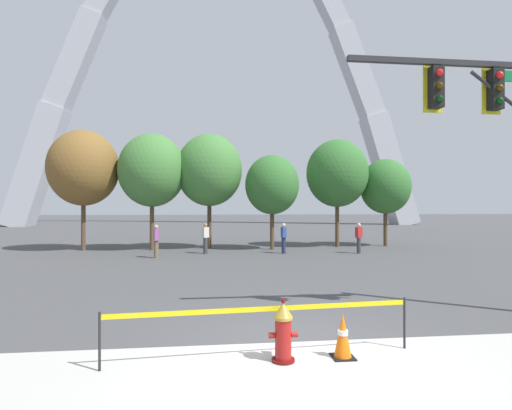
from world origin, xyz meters
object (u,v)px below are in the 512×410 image
Objects in this scene: traffic_signal_gantry at (506,134)px; pedestrian_walking_right at (205,238)px; pedestrian_near_trees at (284,238)px; fire_hydrant at (283,332)px; monument_arch at (222,72)px; pedestrian_walking_left at (359,238)px; pedestrian_standing_center at (156,241)px; traffic_cone_by_hydrant at (343,336)px.

pedestrian_walking_right is at bearing 117.96° from traffic_signal_gantry.
traffic_signal_gantry reaches higher than pedestrian_near_trees.
traffic_signal_gantry reaches higher than fire_hydrant.
fire_hydrant is at bearing -90.40° from monument_arch.
traffic_signal_gantry is at bearing -62.04° from pedestrian_walking_right.
pedestrian_standing_center is at bearing -176.06° from pedestrian_walking_left.
pedestrian_standing_center and pedestrian_walking_right have the same top height.
pedestrian_walking_right is (-2.38, 14.75, 0.46)m from traffic_cone_by_hydrant.
traffic_cone_by_hydrant is 0.46× the size of pedestrian_walking_left.
pedestrian_walking_right is (-1.73, -31.98, -19.56)m from monument_arch.
fire_hydrant is at bearing -100.56° from pedestrian_near_trees.
traffic_signal_gantry is 14.88m from pedestrian_standing_center.
pedestrian_near_trees is at bearing -85.84° from monument_arch.
fire_hydrant is 0.62× the size of pedestrian_walking_left.
pedestrian_near_trees is (2.68, 14.41, 0.35)m from fire_hydrant.
pedestrian_standing_center is 6.51m from pedestrian_near_trees.
traffic_signal_gantry reaches higher than pedestrian_walking_left.
pedestrian_standing_center and pedestrian_near_trees have the same top height.
pedestrian_walking_left is (6.29, -32.79, -19.56)m from monument_arch.
pedestrian_walking_right and pedestrian_near_trees have the same top height.
pedestrian_walking_left and pedestrian_walking_right have the same top height.
pedestrian_standing_center is at bearing 105.66° from fire_hydrant.
monument_arch is at bearing 100.85° from pedestrian_walking_left.
pedestrian_walking_right is 4.10m from pedestrian_near_trees.
traffic_signal_gantry is at bearing -51.06° from pedestrian_standing_center.
traffic_cone_by_hydrant is 0.46× the size of pedestrian_near_trees.
pedestrian_near_trees is (-3.93, 0.44, 0.00)m from pedestrian_walking_left.
pedestrian_near_trees is (6.40, 1.15, 0.00)m from pedestrian_standing_center.
pedestrian_standing_center is at bearing -146.72° from pedestrian_walking_right.
traffic_cone_by_hydrant is at bearing -89.20° from monument_arch.
traffic_signal_gantry is 0.11× the size of monument_arch.
pedestrian_walking_left reaches higher than traffic_cone_by_hydrant.
traffic_cone_by_hydrant is 14.05m from pedestrian_standing_center.
monument_arch is at bearing 96.47° from traffic_signal_gantry.
traffic_signal_gantry is 47.95m from monument_arch.
pedestrian_walking_right is at bearing -93.09° from monument_arch.
traffic_cone_by_hydrant is at bearing -70.44° from pedestrian_standing_center.
pedestrian_walking_right is 1.00× the size of pedestrian_near_trees.
traffic_signal_gantry is 3.77× the size of pedestrian_near_trees.
monument_arch is 34.12× the size of pedestrian_near_trees.
monument_arch is at bearing 83.11° from pedestrian_standing_center.
pedestrian_walking_right is at bearing 174.22° from pedestrian_walking_left.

